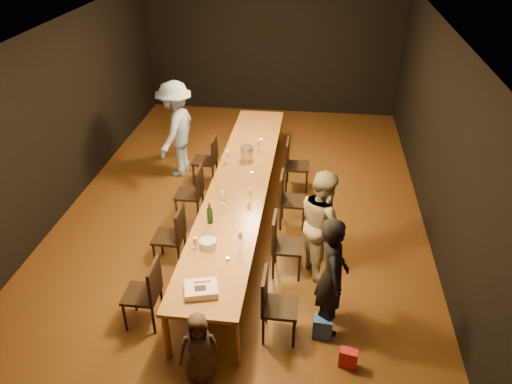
# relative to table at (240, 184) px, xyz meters

# --- Properties ---
(ground) EXTENTS (10.00, 10.00, 0.00)m
(ground) POSITION_rel_table_xyz_m (0.00, 0.00, -0.70)
(ground) COLOR #4A2712
(ground) RESTS_ON ground
(room_shell) EXTENTS (6.04, 10.04, 3.02)m
(room_shell) POSITION_rel_table_xyz_m (0.00, 0.00, 1.38)
(room_shell) COLOR black
(room_shell) RESTS_ON ground
(table) EXTENTS (0.90, 6.00, 0.75)m
(table) POSITION_rel_table_xyz_m (0.00, 0.00, 0.00)
(table) COLOR brown
(table) RESTS_ON ground
(chair_right_0) EXTENTS (0.42, 0.42, 0.93)m
(chair_right_0) POSITION_rel_table_xyz_m (0.85, -2.40, -0.24)
(chair_right_0) COLOR black
(chair_right_0) RESTS_ON ground
(chair_right_1) EXTENTS (0.42, 0.42, 0.93)m
(chair_right_1) POSITION_rel_table_xyz_m (0.85, -1.20, -0.24)
(chair_right_1) COLOR black
(chair_right_1) RESTS_ON ground
(chair_right_2) EXTENTS (0.42, 0.42, 0.93)m
(chair_right_2) POSITION_rel_table_xyz_m (0.85, 0.00, -0.24)
(chair_right_2) COLOR black
(chair_right_2) RESTS_ON ground
(chair_right_3) EXTENTS (0.42, 0.42, 0.93)m
(chair_right_3) POSITION_rel_table_xyz_m (0.85, 1.20, -0.24)
(chair_right_3) COLOR black
(chair_right_3) RESTS_ON ground
(chair_left_0) EXTENTS (0.42, 0.42, 0.93)m
(chair_left_0) POSITION_rel_table_xyz_m (-0.85, -2.40, -0.24)
(chair_left_0) COLOR black
(chair_left_0) RESTS_ON ground
(chair_left_1) EXTENTS (0.42, 0.42, 0.93)m
(chair_left_1) POSITION_rel_table_xyz_m (-0.85, -1.20, -0.24)
(chair_left_1) COLOR black
(chair_left_1) RESTS_ON ground
(chair_left_2) EXTENTS (0.42, 0.42, 0.93)m
(chair_left_2) POSITION_rel_table_xyz_m (-0.85, 0.00, -0.24)
(chair_left_2) COLOR black
(chair_left_2) RESTS_ON ground
(chair_left_3) EXTENTS (0.42, 0.42, 0.93)m
(chair_left_3) POSITION_rel_table_xyz_m (-0.85, 1.20, -0.24)
(chair_left_3) COLOR black
(chair_left_3) RESTS_ON ground
(woman_birthday) EXTENTS (0.44, 0.62, 1.59)m
(woman_birthday) POSITION_rel_table_xyz_m (1.44, -2.16, 0.09)
(woman_birthday) COLOR black
(woman_birthday) RESTS_ON ground
(woman_tan) EXTENTS (0.84, 0.93, 1.58)m
(woman_tan) POSITION_rel_table_xyz_m (1.31, -1.05, 0.09)
(woman_tan) COLOR #BFAC8F
(woman_tan) RESTS_ON ground
(man_blue) EXTENTS (0.84, 1.26, 1.82)m
(man_blue) POSITION_rel_table_xyz_m (-1.43, 1.50, 0.21)
(man_blue) COLOR #859CCF
(man_blue) RESTS_ON ground
(child) EXTENTS (0.51, 0.39, 0.93)m
(child) POSITION_rel_table_xyz_m (0.04, -3.15, -0.24)
(child) COLOR #422F25
(child) RESTS_ON ground
(gift_bag_red) EXTENTS (0.22, 0.15, 0.24)m
(gift_bag_red) POSITION_rel_table_xyz_m (1.67, -2.78, -0.58)
(gift_bag_red) COLOR red
(gift_bag_red) RESTS_ON ground
(gift_bag_blue) EXTENTS (0.24, 0.17, 0.29)m
(gift_bag_blue) POSITION_rel_table_xyz_m (1.37, -2.37, -0.56)
(gift_bag_blue) COLOR #2649A5
(gift_bag_blue) RESTS_ON ground
(birthday_cake) EXTENTS (0.44, 0.39, 0.09)m
(birthday_cake) POSITION_rel_table_xyz_m (-0.04, -2.59, 0.09)
(birthday_cake) COLOR white
(birthday_cake) RESTS_ON table
(plate_stack) EXTENTS (0.27, 0.27, 0.12)m
(plate_stack) POSITION_rel_table_xyz_m (-0.14, -1.77, 0.11)
(plate_stack) COLOR silver
(plate_stack) RESTS_ON table
(champagne_bottle) EXTENTS (0.11, 0.11, 0.35)m
(champagne_bottle) POSITION_rel_table_xyz_m (-0.23, -1.19, 0.22)
(champagne_bottle) COLOR black
(champagne_bottle) RESTS_ON table
(ice_bucket) EXTENTS (0.23, 0.23, 0.24)m
(ice_bucket) POSITION_rel_table_xyz_m (-0.00, 0.77, 0.17)
(ice_bucket) COLOR #ABABB0
(ice_bucket) RESTS_ON table
(wineglass_0) EXTENTS (0.06, 0.06, 0.21)m
(wineglass_0) POSITION_rel_table_xyz_m (-0.28, -1.84, 0.15)
(wineglass_0) COLOR beige
(wineglass_0) RESTS_ON table
(wineglass_1) EXTENTS (0.06, 0.06, 0.21)m
(wineglass_1) POSITION_rel_table_xyz_m (0.26, -1.64, 0.15)
(wineglass_1) COLOR beige
(wineglass_1) RESTS_ON table
(wineglass_2) EXTENTS (0.06, 0.06, 0.21)m
(wineglass_2) POSITION_rel_table_xyz_m (-0.14, -0.68, 0.15)
(wineglass_2) COLOR silver
(wineglass_2) RESTS_ON table
(wineglass_3) EXTENTS (0.06, 0.06, 0.21)m
(wineglass_3) POSITION_rel_table_xyz_m (0.23, -0.54, 0.15)
(wineglass_3) COLOR beige
(wineglass_3) RESTS_ON table
(wineglass_4) EXTENTS (0.06, 0.06, 0.21)m
(wineglass_4) POSITION_rel_table_xyz_m (-0.31, 0.64, 0.15)
(wineglass_4) COLOR silver
(wineglass_4) RESTS_ON table
(wineglass_5) EXTENTS (0.06, 0.06, 0.21)m
(wineglass_5) POSITION_rel_table_xyz_m (0.15, 1.13, 0.15)
(wineglass_5) COLOR silver
(wineglass_5) RESTS_ON table
(tealight_near) EXTENTS (0.05, 0.05, 0.03)m
(tealight_near) POSITION_rel_table_xyz_m (0.15, -1.97, 0.06)
(tealight_near) COLOR #B2B7B2
(tealight_near) RESTS_ON table
(tealight_mid) EXTENTS (0.05, 0.05, 0.03)m
(tealight_mid) POSITION_rel_table_xyz_m (0.15, 0.27, 0.06)
(tealight_mid) COLOR #B2B7B2
(tealight_mid) RESTS_ON table
(tealight_far) EXTENTS (0.05, 0.05, 0.03)m
(tealight_far) POSITION_rel_table_xyz_m (0.15, 1.55, 0.06)
(tealight_far) COLOR #B2B7B2
(tealight_far) RESTS_ON table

